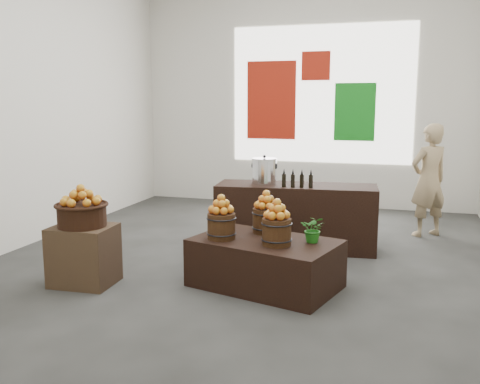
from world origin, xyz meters
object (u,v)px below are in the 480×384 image
(wicker_basket, at_px, (82,216))
(crate, at_px, (84,255))
(counter, at_px, (296,217))
(shopper, at_px, (429,180))
(display_table, at_px, (265,263))
(stock_pot_left, at_px, (264,172))

(wicker_basket, bearing_deg, crate, 0.00)
(counter, xyz_separation_m, shopper, (1.66, 1.17, 0.38))
(crate, distance_m, counter, 2.74)
(wicker_basket, xyz_separation_m, shopper, (3.51, 3.18, 0.06))
(wicker_basket, relative_size, shopper, 0.31)
(display_table, xyz_separation_m, shopper, (1.67, 2.71, 0.55))
(shopper, bearing_deg, crate, 5.56)
(wicker_basket, height_order, shopper, shopper)
(stock_pot_left, distance_m, shopper, 2.41)
(crate, height_order, counter, counter)
(display_table, height_order, stock_pot_left, stock_pot_left)
(wicker_basket, distance_m, shopper, 4.73)
(stock_pot_left, xyz_separation_m, shopper, (2.07, 1.21, -0.20))
(crate, relative_size, wicker_basket, 1.25)
(wicker_basket, height_order, counter, wicker_basket)
(display_table, relative_size, shopper, 0.90)
(display_table, xyz_separation_m, counter, (0.02, 1.54, 0.17))
(display_table, bearing_deg, counter, 104.71)
(wicker_basket, distance_m, display_table, 1.95)
(crate, height_order, stock_pot_left, stock_pot_left)
(crate, xyz_separation_m, stock_pot_left, (1.44, 1.97, 0.68))
(crate, distance_m, wicker_basket, 0.42)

